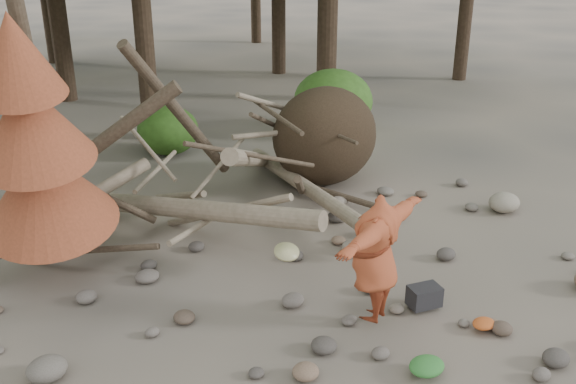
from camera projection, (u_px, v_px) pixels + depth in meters
ground at (370, 319)px, 8.55m from camera, size 120.00×120.00×0.00m
deadfall_pile at (303, 144)px, 12.47m from camera, size 8.55×5.24×3.30m
dead_conifer at (36, 146)px, 8.64m from camera, size 2.06×2.16×4.35m
bush_mid at (168, 130)px, 14.66m from camera, size 1.40×1.40×1.12m
bush_right at (333, 101)px, 16.21m from camera, size 2.00×2.00×1.60m
frisbee_thrower at (375, 258)px, 8.12m from camera, size 3.05×1.39×1.83m
backpack at (424, 300)px, 8.73m from camera, size 0.48×0.38×0.29m
cloth_green at (426, 370)px, 7.44m from camera, size 0.44×0.37×0.17m
cloth_orange at (483, 327)px, 8.29m from camera, size 0.32×0.26×0.12m
boulder_mid_right at (504, 202)px, 11.76m from camera, size 0.59×0.53×0.36m
boulder_mid_left at (47, 369)px, 7.36m from camera, size 0.47×0.42×0.28m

